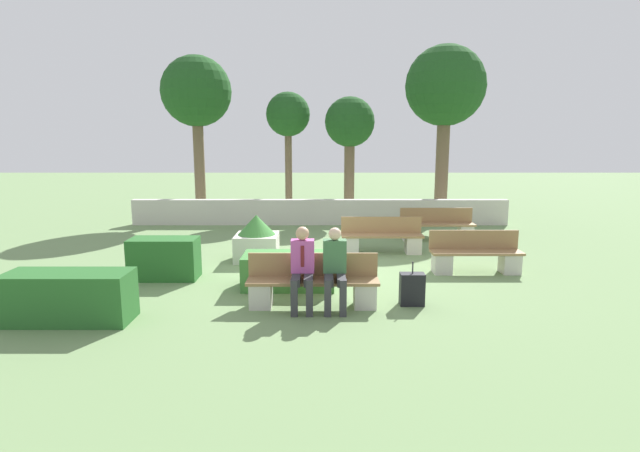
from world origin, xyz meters
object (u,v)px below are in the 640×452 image
Objects in this scene: bench_left_side at (439,228)px; tree_center_left at (290,117)px; tree_center_right at (352,126)px; bench_back at (384,239)px; planter_corner_left at (258,239)px; suitcase at (414,289)px; bench_right_side at (477,257)px; bench_front at (314,286)px; person_seated_man at (304,264)px; tree_leftmost at (198,94)px; tree_rightmost at (447,88)px; person_seated_woman at (336,265)px.

tree_center_left reaches higher than bench_left_side.
bench_back is at bearing -84.97° from tree_center_right.
planter_corner_left is at bearing -154.85° from bench_back.
planter_corner_left is at bearing 133.79° from suitcase.
bench_right_side is 8.15m from tree_center_right.
person_seated_man reaches higher than bench_front.
bench_right_side reaches higher than suitcase.
bench_back is 1.45× the size of person_seated_man.
tree_center_left is at bearing 117.93° from bench_right_side.
tree_center_left is (3.08, 0.33, -0.76)m from tree_leftmost.
planter_corner_left is 0.19× the size of tree_leftmost.
bench_left_side is at bearing 57.97° from person_seated_man.
bench_left_side and bench_right_side have the same top height.
tree_leftmost is 0.95× the size of tree_rightmost.
tree_center_left is (-2.62, 5.86, 3.13)m from bench_back.
tree_center_right reaches higher than bench_front.
bench_left_side is at bearing -104.51° from tree_rightmost.
tree_center_right is (-2.22, 7.31, 2.84)m from bench_right_side.
planter_corner_left is at bearing 109.32° from person_seated_man.
bench_right_side is at bearing -60.37° from tree_center_left.
tree_rightmost is (4.31, 9.21, 4.05)m from bench_front.
bench_left_side is 1.47× the size of person_seated_man.
bench_front is 2.07× the size of planter_corner_left.
tree_leftmost reaches higher than planter_corner_left.
person_seated_woman is 0.32× the size of tree_center_right.
person_seated_woman is (-1.26, -4.03, 0.40)m from bench_back.
tree_rightmost is (5.30, -0.53, 0.92)m from tree_center_left.
bench_front is 0.40× the size of tree_leftmost.
tree_leftmost is 5.31m from tree_center_right.
person_seated_man reaches higher than planter_corner_left.
bench_left_side is at bearing 58.56° from bench_front.
tree_rightmost is (8.38, -0.20, 0.16)m from tree_leftmost.
bench_front reaches higher than suitcase.
tree_center_left reaches higher than bench_back.
planter_corner_left reaches higher than bench_right_side.
bench_left_side is at bearing 54.10° from bench_back.
tree_leftmost is at bearing 147.39° from bench_back.
bench_left_side is at bearing 26.11° from planter_corner_left.
tree_center_left is at bearing 174.27° from tree_rightmost.
tree_rightmost is at bearing 73.89° from suitcase.
tree_rightmost is at bearing -3.44° from tree_center_right.
tree_center_left is (-4.35, 7.65, 3.14)m from bench_right_side.
tree_rightmost is at bearing 74.82° from bench_back.
bench_right_side is at bearing 32.45° from person_seated_man.
person_seated_woman reaches higher than bench_back.
suitcase is (1.30, 0.20, -0.47)m from person_seated_woman.
tree_center_right reaches higher than bench_back.
bench_front is at bearing -66.61° from tree_leftmost.
tree_leftmost is at bearing 157.51° from bench_left_side.
person_seated_man is at bearing 179.73° from person_seated_woman.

